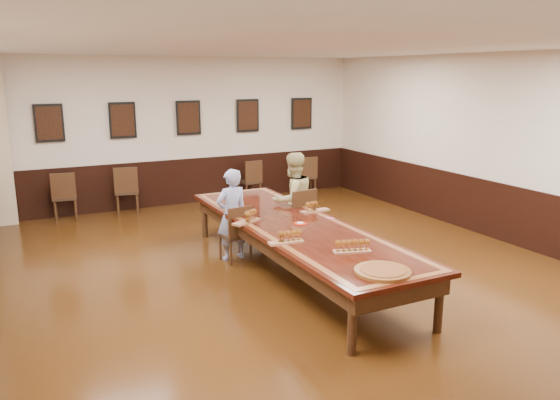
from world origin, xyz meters
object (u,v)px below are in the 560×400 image
conference_table (296,234)px  carved_platter (382,271)px  spare_chair_b (127,190)px  spare_chair_c (250,180)px  person_man (232,215)px  chair_woman (297,218)px  spare_chair_d (306,175)px  spare_chair_a (65,196)px  person_woman (293,200)px  chair_man (235,233)px

conference_table → carved_platter: bearing=-92.3°
spare_chair_b → spare_chair_c: spare_chair_b is taller
person_man → chair_woman: bearing=176.5°
spare_chair_b → spare_chair_d: size_ratio=1.07×
spare_chair_b → spare_chair_d: (4.18, -0.08, -0.03)m
spare_chair_a → spare_chair_d: spare_chair_a is taller
chair_woman → person_woman: size_ratio=0.64×
conference_table → spare_chair_d: bearing=59.2°
person_woman → conference_table: size_ratio=0.32×
spare_chair_c → carved_platter: size_ratio=1.22×
carved_platter → chair_woman: bearing=77.9°
spare_chair_c → carved_platter: 6.93m
chair_woman → carved_platter: (-0.69, -3.23, 0.27)m
person_woman → carved_platter: size_ratio=2.08×
carved_platter → spare_chair_b: bearing=101.4°
chair_man → spare_chair_b: size_ratio=0.90×
person_man → person_woman: person_woman is taller
spare_chair_d → person_man: person_man is taller
chair_man → spare_chair_a: size_ratio=0.93×
conference_table → chair_woman: bearing=61.0°
spare_chair_c → conference_table: size_ratio=0.18×
chair_man → conference_table: chair_man is taller
chair_man → person_man: bearing=-90.0°
chair_woman → spare_chair_b: 4.11m
spare_chair_d → chair_woman: bearing=71.4°
person_woman → spare_chair_b: bearing=-67.3°
carved_platter → spare_chair_a: bearing=110.6°
spare_chair_d → spare_chair_b: bearing=11.6°
spare_chair_a → conference_table: (2.66, -4.72, 0.13)m
person_man → carved_platter: bearing=91.8°
spare_chair_b → carved_platter: spare_chair_b is taller
spare_chair_a → spare_chair_d: bearing=-174.8°
chair_man → carved_platter: chair_man is taller
spare_chair_a → spare_chair_d: 5.39m
spare_chair_c → carved_platter: (-1.38, -6.79, 0.31)m
carved_platter → person_woman: bearing=78.5°
person_woman → person_man: bearing=0.7°
chair_woman → spare_chair_c: bearing=-109.0°
chair_man → person_woman: 1.23m
chair_woman → person_man: person_man is taller
person_man → person_woman: (1.17, 0.18, 0.07)m
spare_chair_c → carved_platter: spare_chair_c is taller
spare_chair_c → chair_man: bearing=57.9°
spare_chair_b → spare_chair_d: 4.18m
conference_table → spare_chair_a: bearing=119.4°
chair_woman → spare_chair_c: (0.69, 3.55, -0.04)m
carved_platter → person_man: bearing=98.8°
chair_woman → carved_platter: 3.32m
person_man → person_woman: bearing=-178.2°
spare_chair_c → person_man: bearing=57.1°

